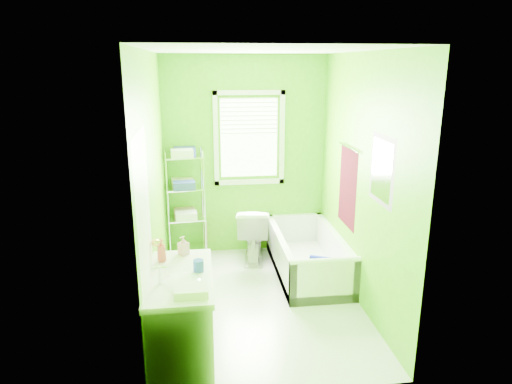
{
  "coord_description": "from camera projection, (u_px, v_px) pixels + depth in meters",
  "views": [
    {
      "loc": [
        -0.6,
        -4.39,
        2.48
      ],
      "look_at": [
        -0.01,
        0.25,
        1.16
      ],
      "focal_mm": 32.0,
      "sensor_mm": 36.0,
      "label": 1
    }
  ],
  "objects": [
    {
      "name": "window",
      "position": [
        249.0,
        133.0,
        5.87
      ],
      "size": [
        0.92,
        0.05,
        1.22
      ],
      "color": "white",
      "rests_on": "ground"
    },
    {
      "name": "ground",
      "position": [
        260.0,
        301.0,
        4.94
      ],
      "size": [
        2.9,
        2.9,
        0.0
      ],
      "primitive_type": "plane",
      "color": "silver",
      "rests_on": "ground"
    },
    {
      "name": "right_wall_decor",
      "position": [
        360.0,
        180.0,
        4.69
      ],
      "size": [
        0.04,
        1.48,
        1.17
      ],
      "color": "#430712",
      "rests_on": "ground"
    },
    {
      "name": "toilet",
      "position": [
        253.0,
        233.0,
        5.91
      ],
      "size": [
        0.51,
        0.76,
        0.72
      ],
      "primitive_type": "imported",
      "rotation": [
        0.0,
        0.0,
        2.99
      ],
      "color": "white",
      "rests_on": "ground"
    },
    {
      "name": "room_envelope",
      "position": [
        260.0,
        161.0,
        4.52
      ],
      "size": [
        2.14,
        2.94,
        2.62
      ],
      "color": "#49A507",
      "rests_on": "ground"
    },
    {
      "name": "bathtub",
      "position": [
        308.0,
        261.0,
        5.55
      ],
      "size": [
        0.76,
        1.63,
        0.53
      ],
      "color": "white",
      "rests_on": "ground"
    },
    {
      "name": "door",
      "position": [
        147.0,
        258.0,
        3.59
      ],
      "size": [
        0.09,
        0.8,
        2.0
      ],
      "color": "white",
      "rests_on": "ground"
    },
    {
      "name": "vanity",
      "position": [
        182.0,
        315.0,
        3.87
      ],
      "size": [
        0.54,
        1.05,
        1.0
      ],
      "color": "silver",
      "rests_on": "ground"
    },
    {
      "name": "wire_shelf_unit",
      "position": [
        186.0,
        193.0,
        5.84
      ],
      "size": [
        0.51,
        0.41,
        1.46
      ],
      "color": "silver",
      "rests_on": "ground"
    }
  ]
}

